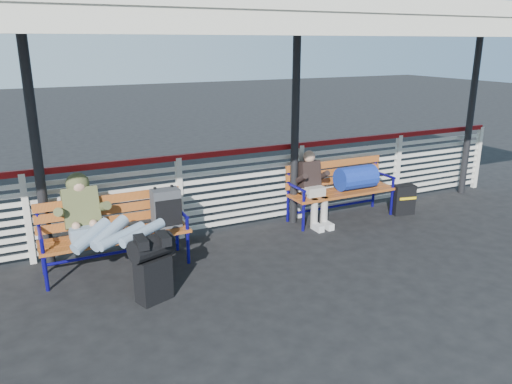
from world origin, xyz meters
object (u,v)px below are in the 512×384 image
traveler_man (107,228)px  companion_person (313,187)px  bench_left (133,219)px  bench_right (349,180)px  luggage_stack (153,266)px  suitcase_side (403,200)px

traveler_man → companion_person: 3.29m
bench_left → bench_right: bench_left is taller
luggage_stack → companion_person: (2.88, 1.31, 0.18)m
traveler_man → companion_person: bearing=10.9°
bench_left → suitcase_side: bench_left is taller
luggage_stack → companion_person: size_ratio=0.67×
bench_right → suitcase_side: 1.02m
luggage_stack → traveler_man: (-0.35, 0.69, 0.27)m
bench_left → traveler_man: traveler_man is taller
companion_person → bench_right: bearing=2.0°
traveler_man → companion_person: traveler_man is taller
bench_right → traveler_man: traveler_man is taller
luggage_stack → companion_person: companion_person is taller
bench_left → companion_person: (2.84, 0.28, -0.01)m
companion_person → bench_left: bearing=-174.3°
luggage_stack → traveler_man: traveler_man is taller
bench_right → companion_person: (-0.69, -0.02, -0.02)m
bench_left → suitcase_side: bearing=0.1°
luggage_stack → traveler_man: size_ratio=0.47×
traveler_man → bench_left: bearing=41.8°
bench_left → traveler_man: (-0.38, -0.34, 0.07)m
luggage_stack → bench_right: (3.57, 1.33, 0.20)m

